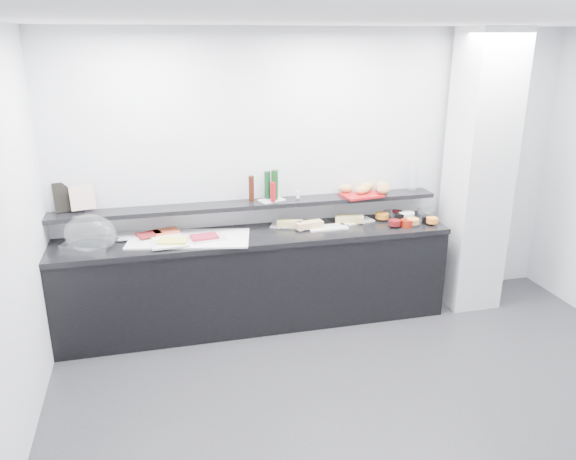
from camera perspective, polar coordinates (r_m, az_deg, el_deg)
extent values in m
plane|color=#2D2D30|center=(4.32, 11.05, -18.48)|extent=(5.00, 5.00, 0.00)
cube|color=silver|center=(5.45, 3.23, 5.68)|extent=(5.00, 0.02, 2.70)
plane|color=white|center=(3.45, 14.03, 20.12)|extent=(5.00, 5.00, 0.00)
cube|color=silver|center=(5.76, 18.76, 5.43)|extent=(0.50, 0.50, 2.70)
cube|color=black|center=(5.31, -3.28, -5.23)|extent=(3.60, 0.60, 0.85)
cube|color=black|center=(5.14, -3.37, -0.66)|extent=(3.62, 0.62, 0.05)
cube|color=black|center=(5.23, -3.78, 2.60)|extent=(3.60, 0.25, 0.04)
cube|color=silver|center=(5.12, -19.48, -1.33)|extent=(0.50, 0.42, 0.04)
ellipsoid|color=white|center=(5.03, -19.45, -0.39)|extent=(0.52, 0.42, 0.34)
cube|color=white|center=(5.06, -10.00, -0.87)|extent=(1.13, 0.70, 0.01)
cube|color=silver|center=(5.21, -15.87, -0.56)|extent=(0.32, 0.23, 0.01)
cube|color=maroon|center=(5.15, -13.92, -0.42)|extent=(0.24, 0.20, 0.02)
cube|color=white|center=(5.19, -12.58, -0.36)|extent=(0.32, 0.26, 0.01)
cube|color=#F65532|center=(5.19, -12.29, -0.12)|extent=(0.25, 0.19, 0.02)
cube|color=white|center=(4.91, -11.90, -1.41)|extent=(0.33, 0.23, 0.01)
cube|color=#DEDB56|center=(4.94, -11.67, -1.08)|extent=(0.28, 0.21, 0.02)
cube|color=silver|center=(5.00, -8.17, -0.81)|extent=(0.33, 0.25, 0.01)
cube|color=maroon|center=(4.99, -8.50, -0.68)|extent=(0.25, 0.18, 0.02)
cube|color=white|center=(5.32, 0.24, 0.43)|extent=(0.40, 0.29, 0.01)
cube|color=#D5BE70|center=(5.27, 0.17, 0.68)|extent=(0.25, 0.17, 0.06)
cylinder|color=silver|center=(5.24, -0.18, 0.25)|extent=(0.16, 0.04, 0.01)
cube|color=white|center=(5.28, 4.04, 0.24)|extent=(0.37, 0.17, 0.01)
cube|color=tan|center=(5.24, 2.15, 0.54)|extent=(0.27, 0.14, 0.06)
cylinder|color=#B3B6BA|center=(5.18, 1.72, 0.02)|extent=(0.14, 0.10, 0.01)
cube|color=silver|center=(5.49, 6.84, 0.88)|extent=(0.39, 0.23, 0.01)
cube|color=tan|center=(5.44, 6.25, 1.14)|extent=(0.29, 0.17, 0.06)
cylinder|color=#AEB0B5|center=(5.33, 5.31, 0.52)|extent=(0.16, 0.01, 0.01)
cylinder|color=white|center=(5.66, 10.46, 1.53)|extent=(0.22, 0.22, 0.07)
cylinder|color=orange|center=(5.57, 9.54, 1.43)|extent=(0.14, 0.14, 0.05)
cylinder|color=black|center=(5.64, 11.26, 1.41)|extent=(0.18, 0.18, 0.07)
cylinder|color=#540C11|center=(5.68, 11.01, 1.68)|extent=(0.11, 0.11, 0.05)
cylinder|color=white|center=(5.78, 13.82, 1.68)|extent=(0.19, 0.19, 0.07)
cylinder|color=white|center=(5.65, 11.93, 1.54)|extent=(0.17, 0.17, 0.05)
cylinder|color=maroon|center=(5.43, 11.96, 0.68)|extent=(0.13, 0.13, 0.07)
cylinder|color=#5B0D0E|center=(5.38, 10.78, 0.75)|extent=(0.13, 0.13, 0.05)
cylinder|color=silver|center=(5.47, 12.50, 0.79)|extent=(0.17, 0.17, 0.07)
cylinder|color=orange|center=(5.46, 12.55, 0.88)|extent=(0.14, 0.14, 0.05)
cylinder|color=black|center=(5.58, 14.03, 1.02)|extent=(0.15, 0.15, 0.07)
cylinder|color=orange|center=(5.53, 14.44, 0.98)|extent=(0.14, 0.14, 0.05)
cube|color=black|center=(5.28, -21.45, 3.16)|extent=(0.25, 0.12, 0.26)
cube|color=#CDA494|center=(5.21, -20.16, 3.12)|extent=(0.21, 0.10, 0.22)
cube|color=silver|center=(5.27, -1.69, 3.05)|extent=(0.27, 0.22, 0.01)
cylinder|color=#103B1B|center=(5.27, -2.11, 4.60)|extent=(0.07, 0.07, 0.26)
cylinder|color=#351309|center=(5.19, -3.74, 4.22)|extent=(0.06, 0.06, 0.24)
cylinder|color=#0F3914|center=(5.24, -1.37, 4.61)|extent=(0.08, 0.08, 0.28)
cylinder|color=#A80C14|center=(5.18, -1.55, 3.89)|extent=(0.06, 0.06, 0.18)
cylinder|color=white|center=(5.28, -1.33, 3.56)|extent=(0.04, 0.04, 0.07)
cylinder|color=silver|center=(5.30, 1.00, 3.62)|extent=(0.04, 0.04, 0.07)
cube|color=#A11114|center=(5.47, 7.47, 3.54)|extent=(0.41, 0.31, 0.02)
ellipsoid|color=#BE8C48|center=(5.50, 5.90, 4.23)|extent=(0.15, 0.11, 0.08)
ellipsoid|color=tan|center=(5.59, 7.99, 4.39)|extent=(0.15, 0.10, 0.08)
ellipsoid|color=tan|center=(5.64, 9.60, 4.45)|extent=(0.15, 0.11, 0.08)
ellipsoid|color=tan|center=(5.46, 7.56, 4.06)|extent=(0.15, 0.12, 0.08)
ellipsoid|color=#BA8047|center=(5.45, 7.40, 4.05)|extent=(0.13, 0.09, 0.08)
ellipsoid|color=#AB7741|center=(5.49, 9.72, 4.04)|extent=(0.17, 0.13, 0.08)
ellipsoid|color=#B18643|center=(5.49, 7.67, 4.14)|extent=(0.16, 0.12, 0.08)
ellipsoid|color=#AC7841|center=(5.55, 9.50, 4.22)|extent=(0.13, 0.10, 0.08)
cylinder|color=white|center=(5.70, 12.54, 5.32)|extent=(0.11, 0.11, 0.30)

